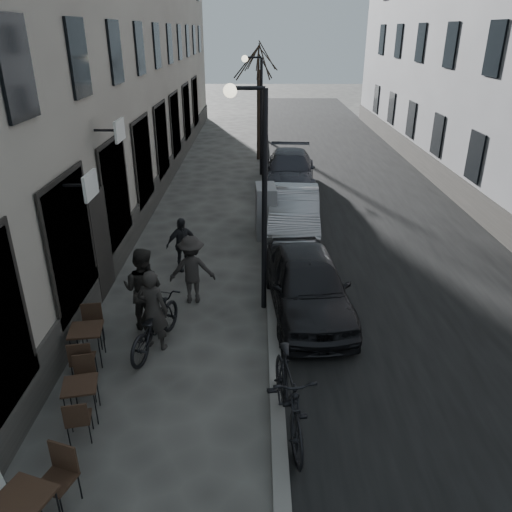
{
  "coord_description": "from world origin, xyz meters",
  "views": [
    {
      "loc": [
        -0.15,
        -4.36,
        6.05
      ],
      "look_at": [
        -0.18,
        4.99,
        1.8
      ],
      "focal_mm": 35.0,
      "sensor_mm": 36.0,
      "label": 1
    }
  ],
  "objects_px": {
    "bistro_set_b": "(82,397)",
    "moped": "(288,395)",
    "tree_near": "(259,62)",
    "car_mid": "(294,213)",
    "car_near": "(307,284)",
    "utility_cabinet": "(266,211)",
    "pedestrian_mid": "(192,269)",
    "bicycle": "(154,325)",
    "pedestrian_near": "(143,289)",
    "streetlamp_far": "(257,103)",
    "pedestrian_far": "(182,244)",
    "tree_far": "(259,56)",
    "bistro_set_c": "(88,342)",
    "car_far": "(290,170)",
    "streetlamp_near": "(257,179)"
  },
  "relations": [
    {
      "from": "bistro_set_b",
      "to": "moped",
      "type": "distance_m",
      "value": 3.48
    },
    {
      "from": "tree_near",
      "to": "moped",
      "type": "xyz_separation_m",
      "value": [
        0.45,
        -19.0,
        -3.97
      ]
    },
    {
      "from": "car_mid",
      "to": "bistro_set_b",
      "type": "bearing_deg",
      "value": -112.39
    },
    {
      "from": "bistro_set_b",
      "to": "car_near",
      "type": "xyz_separation_m",
      "value": [
        4.11,
        3.54,
        0.32
      ]
    },
    {
      "from": "tree_near",
      "to": "utility_cabinet",
      "type": "relative_size",
      "value": 3.45
    },
    {
      "from": "pedestrian_mid",
      "to": "car_mid",
      "type": "xyz_separation_m",
      "value": [
        2.71,
        4.39,
        -0.11
      ]
    },
    {
      "from": "tree_near",
      "to": "car_mid",
      "type": "distance_m",
      "value": 11.08
    },
    {
      "from": "tree_near",
      "to": "bicycle",
      "type": "bearing_deg",
      "value": -97.41
    },
    {
      "from": "bicycle",
      "to": "car_mid",
      "type": "bearing_deg",
      "value": -101.76
    },
    {
      "from": "bistro_set_b",
      "to": "pedestrian_near",
      "type": "xyz_separation_m",
      "value": [
        0.48,
        2.88,
        0.53
      ]
    },
    {
      "from": "car_near",
      "to": "car_mid",
      "type": "height_order",
      "value": "car_mid"
    },
    {
      "from": "moped",
      "to": "streetlamp_far",
      "type": "bearing_deg",
      "value": 84.68
    },
    {
      "from": "utility_cabinet",
      "to": "car_near",
      "type": "distance_m",
      "value": 4.83
    },
    {
      "from": "streetlamp_far",
      "to": "car_mid",
      "type": "xyz_separation_m",
      "value": [
        1.17,
        -7.31,
        -2.43
      ]
    },
    {
      "from": "tree_near",
      "to": "pedestrian_far",
      "type": "relative_size",
      "value": 3.78
    },
    {
      "from": "moped",
      "to": "car_near",
      "type": "bearing_deg",
      "value": 73.14
    },
    {
      "from": "tree_far",
      "to": "pedestrian_near",
      "type": "xyz_separation_m",
      "value": [
        -2.52,
        -21.85,
        -3.72
      ]
    },
    {
      "from": "utility_cabinet",
      "to": "pedestrian_near",
      "type": "height_order",
      "value": "pedestrian_near"
    },
    {
      "from": "pedestrian_far",
      "to": "tree_near",
      "type": "bearing_deg",
      "value": 50.45
    },
    {
      "from": "bistro_set_b",
      "to": "car_near",
      "type": "height_order",
      "value": "car_near"
    },
    {
      "from": "tree_near",
      "to": "pedestrian_mid",
      "type": "xyz_separation_m",
      "value": [
        -1.61,
        -14.69,
        -3.82
      ]
    },
    {
      "from": "car_mid",
      "to": "tree_near",
      "type": "bearing_deg",
      "value": 99.71
    },
    {
      "from": "pedestrian_near",
      "to": "pedestrian_far",
      "type": "xyz_separation_m",
      "value": [
        0.42,
        2.9,
        -0.19
      ]
    },
    {
      "from": "tree_far",
      "to": "bistro_set_b",
      "type": "height_order",
      "value": "tree_far"
    },
    {
      "from": "tree_near",
      "to": "pedestrian_far",
      "type": "distance_m",
      "value": 13.68
    },
    {
      "from": "pedestrian_near",
      "to": "moped",
      "type": "height_order",
      "value": "pedestrian_near"
    },
    {
      "from": "bistro_set_c",
      "to": "pedestrian_far",
      "type": "distance_m",
      "value": 4.41
    },
    {
      "from": "utility_cabinet",
      "to": "pedestrian_mid",
      "type": "relative_size",
      "value": 0.98
    },
    {
      "from": "bicycle",
      "to": "pedestrian_far",
      "type": "relative_size",
      "value": 1.37
    },
    {
      "from": "pedestrian_near",
      "to": "car_far",
      "type": "xyz_separation_m",
      "value": [
        3.8,
        10.8,
        -0.21
      ]
    },
    {
      "from": "streetlamp_near",
      "to": "car_far",
      "type": "xyz_separation_m",
      "value": [
        1.34,
        9.95,
        -2.43
      ]
    },
    {
      "from": "tree_near",
      "to": "pedestrian_near",
      "type": "distance_m",
      "value": 16.47
    },
    {
      "from": "bistro_set_c",
      "to": "pedestrian_far",
      "type": "xyz_separation_m",
      "value": [
        1.29,
        4.21,
        0.29
      ]
    },
    {
      "from": "bistro_set_b",
      "to": "utility_cabinet",
      "type": "height_order",
      "value": "utility_cabinet"
    },
    {
      "from": "car_far",
      "to": "car_mid",
      "type": "bearing_deg",
      "value": -88.11
    },
    {
      "from": "tree_far",
      "to": "bistro_set_b",
      "type": "relative_size",
      "value": 4.02
    },
    {
      "from": "streetlamp_near",
      "to": "car_near",
      "type": "distance_m",
      "value": 2.7
    },
    {
      "from": "car_near",
      "to": "car_mid",
      "type": "distance_m",
      "value": 4.88
    },
    {
      "from": "streetlamp_far",
      "to": "car_near",
      "type": "height_order",
      "value": "streetlamp_far"
    },
    {
      "from": "tree_far",
      "to": "moped",
      "type": "distance_m",
      "value": 25.32
    },
    {
      "from": "bistro_set_b",
      "to": "streetlamp_near",
      "type": "bearing_deg",
      "value": 39.32
    },
    {
      "from": "pedestrian_far",
      "to": "car_far",
      "type": "distance_m",
      "value": 8.59
    },
    {
      "from": "car_far",
      "to": "moped",
      "type": "distance_m",
      "value": 13.98
    },
    {
      "from": "tree_far",
      "to": "bistro_set_c",
      "type": "relative_size",
      "value": 3.64
    },
    {
      "from": "streetlamp_far",
      "to": "pedestrian_far",
      "type": "relative_size",
      "value": 3.38
    },
    {
      "from": "utility_cabinet",
      "to": "pedestrian_mid",
      "type": "bearing_deg",
      "value": -116.29
    },
    {
      "from": "pedestrian_near",
      "to": "car_mid",
      "type": "xyz_separation_m",
      "value": [
        3.62,
        5.54,
        -0.21
      ]
    },
    {
      "from": "streetlamp_near",
      "to": "bicycle",
      "type": "bearing_deg",
      "value": -141.74
    },
    {
      "from": "bicycle",
      "to": "pedestrian_far",
      "type": "distance_m",
      "value": 3.71
    },
    {
      "from": "streetlamp_far",
      "to": "pedestrian_near",
      "type": "height_order",
      "value": "streetlamp_far"
    }
  ]
}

